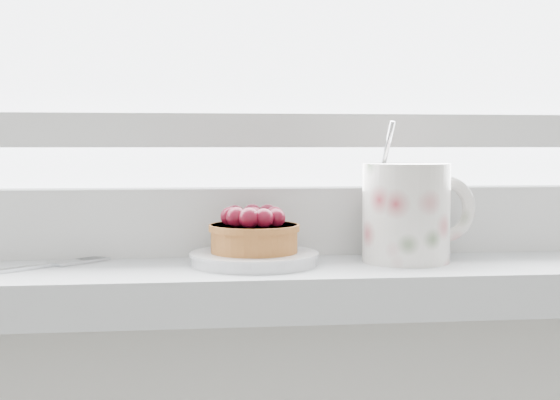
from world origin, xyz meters
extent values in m
cube|color=silver|center=(0.00, 1.90, 0.92)|extent=(1.60, 0.20, 0.04)
cube|color=silver|center=(0.00, 1.97, 0.97)|extent=(1.30, 0.05, 0.07)
cube|color=silver|center=(0.00, 1.97, 1.07)|extent=(1.30, 0.04, 0.04)
cylinder|color=silver|center=(-0.02, 1.89, 0.95)|extent=(0.12, 0.12, 0.01)
cylinder|color=brown|center=(-0.02, 1.89, 0.97)|extent=(0.08, 0.08, 0.03)
cylinder|color=brown|center=(-0.02, 1.89, 0.98)|extent=(0.09, 0.09, 0.01)
sphere|color=#490311|center=(-0.02, 1.89, 0.99)|extent=(0.02, 0.02, 0.02)
sphere|color=#490311|center=(0.00, 1.89, 0.99)|extent=(0.02, 0.02, 0.02)
sphere|color=#490311|center=(0.00, 1.91, 0.99)|extent=(0.02, 0.02, 0.02)
sphere|color=#490311|center=(-0.02, 1.91, 0.99)|extent=(0.02, 0.02, 0.02)
sphere|color=#490311|center=(-0.04, 1.91, 0.99)|extent=(0.02, 0.02, 0.02)
sphere|color=#490311|center=(-0.04, 1.89, 0.99)|extent=(0.02, 0.02, 0.02)
sphere|color=#490311|center=(-0.04, 1.88, 0.99)|extent=(0.02, 0.02, 0.02)
sphere|color=#490311|center=(-0.03, 1.87, 0.99)|extent=(0.02, 0.02, 0.02)
sphere|color=#490311|center=(-0.01, 1.87, 0.99)|extent=(0.02, 0.02, 0.02)
sphere|color=#490311|center=(0.00, 1.88, 0.99)|extent=(0.02, 0.02, 0.02)
cylinder|color=silver|center=(0.13, 1.89, 0.99)|extent=(0.10, 0.10, 0.10)
cylinder|color=black|center=(0.13, 1.89, 1.03)|extent=(0.08, 0.08, 0.01)
torus|color=silver|center=(0.18, 1.90, 0.99)|extent=(0.07, 0.03, 0.07)
cylinder|color=silver|center=(0.11, 1.91, 1.05)|extent=(0.01, 0.02, 0.06)
cube|color=silver|center=(-0.22, 1.90, 0.94)|extent=(0.02, 0.02, 0.00)
cube|color=silver|center=(-0.20, 1.91, 0.94)|extent=(0.04, 0.04, 0.00)
cube|color=silver|center=(-0.17, 1.92, 0.94)|extent=(0.03, 0.02, 0.00)
cube|color=silver|center=(-0.18, 1.93, 0.94)|extent=(0.03, 0.02, 0.00)
cube|color=silver|center=(-0.18, 1.93, 0.94)|extent=(0.03, 0.02, 0.00)
cube|color=silver|center=(-0.18, 1.94, 0.94)|extent=(0.03, 0.02, 0.00)
camera|label=1|loc=(-0.08, 1.15, 1.05)|focal=50.00mm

